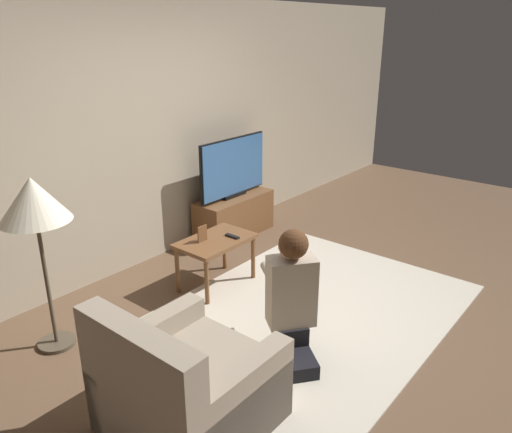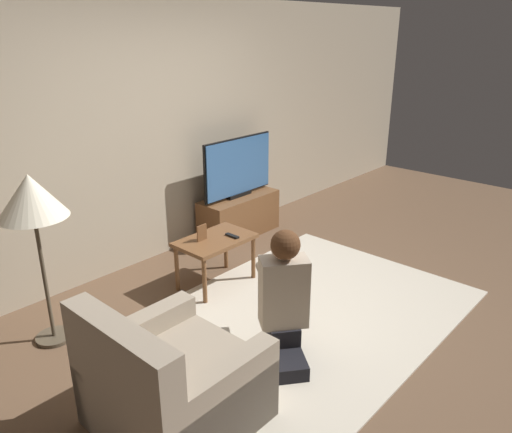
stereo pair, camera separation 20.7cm
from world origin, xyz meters
name	(u,v)px [view 1 (the left image)]	position (x,y,z in m)	size (l,w,h in m)	color
ground_plane	(304,316)	(0.00, 0.00, 0.00)	(10.00, 10.00, 0.00)	brown
wall_back	(146,135)	(0.00, 1.93, 1.30)	(10.00, 0.06, 2.60)	tan
rug	(304,315)	(0.00, 0.00, 0.01)	(2.95, 2.08, 0.02)	beige
tv_stand	(234,216)	(0.96, 1.64, 0.24)	(1.00, 0.39, 0.48)	brown
tv	(233,167)	(0.96, 1.64, 0.82)	(1.03, 0.08, 0.68)	black
coffee_table	(216,245)	(-0.08, 0.95, 0.41)	(0.71, 0.45, 0.48)	brown
floor_lamp	(34,205)	(-1.55, 1.26, 1.14)	(0.49, 0.49, 1.35)	#4C4233
armchair	(186,388)	(-1.49, -0.15, 0.28)	(0.87, 0.89, 0.85)	gray
person_kneeling	(292,293)	(-0.50, -0.21, 0.52)	(0.67, 0.76, 0.99)	black
picture_frame	(202,234)	(-0.19, 1.00, 0.55)	(0.11, 0.01, 0.15)	brown
remote	(232,236)	(0.06, 0.86, 0.49)	(0.04, 0.15, 0.02)	black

